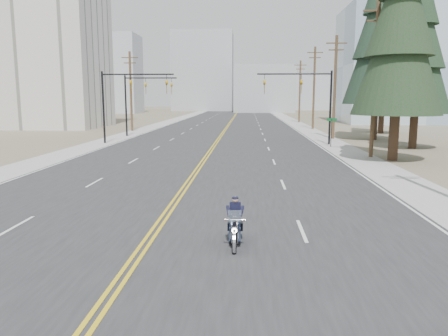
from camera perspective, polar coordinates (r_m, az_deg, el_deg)
ground_plane at (r=11.77m, az=-12.90°, el=-13.56°), size 400.00×400.00×0.00m
road at (r=80.60m, az=0.85°, el=6.01°), size 20.00×200.00×0.01m
sidewalk_left at (r=81.86m, az=-7.26°, el=5.99°), size 3.00×200.00×0.01m
sidewalk_right at (r=80.98m, az=9.06°, el=5.92°), size 3.00×200.00×0.01m
traffic_mast_left at (r=44.11m, az=-13.03°, el=9.54°), size 7.10×0.26×7.00m
traffic_mast_right at (r=42.82m, az=11.09°, el=9.62°), size 7.10×0.26×7.00m
traffic_mast_far at (r=51.93m, az=-10.93°, el=9.46°), size 6.10×0.26×7.00m
street_sign at (r=41.23m, az=13.86°, el=5.19°), size 0.90×0.06×2.62m
utility_pole_b at (r=34.74m, az=19.11°, el=11.15°), size 2.20×0.30×11.50m
utility_pole_c at (r=49.33m, az=14.27°, el=10.36°), size 2.20×0.30×11.00m
utility_pole_d at (r=64.12m, az=11.68°, el=10.35°), size 2.20×0.30×11.50m
utility_pole_e at (r=80.97m, az=9.87°, el=9.95°), size 2.20×0.30×11.00m
utility_pole_left at (r=60.48m, az=-12.08°, el=9.94°), size 2.20×0.30×10.50m
apartment_block at (r=73.20m, az=-23.16°, el=16.74°), size 18.00×14.00×30.00m
glass_building at (r=85.62m, az=23.33°, el=12.16°), size 24.00×16.00×20.00m
haze_bldg_a at (r=131.24m, az=-14.12°, el=11.78°), size 14.00×12.00×22.00m
haze_bldg_b at (r=135.53m, az=5.22°, el=10.24°), size 18.00×14.00×14.00m
haze_bldg_c at (r=126.02m, az=20.46°, el=10.69°), size 16.00×12.00×18.00m
haze_bldg_d at (r=151.41m, az=-2.73°, el=12.42°), size 20.00×15.00×26.00m
haze_bldg_e at (r=161.91m, az=10.99°, el=9.58°), size 14.00×14.00×12.00m
haze_bldg_f at (r=150.17m, az=-17.93°, el=10.11°), size 12.00×12.00×16.00m
motorcyclist at (r=13.45m, az=1.44°, el=-7.04°), size 0.83×1.91×1.49m
conifer_near at (r=33.87m, az=22.08°, el=16.93°), size 6.21×6.21×16.43m
conifer_mid at (r=42.55m, az=24.15°, el=14.47°), size 5.87×5.87×15.65m
conifer_tall at (r=50.03m, az=19.58°, el=16.12°), size 6.87×6.87×19.09m
conifer_far at (r=58.98m, az=20.24°, el=13.13°), size 5.93×5.93×15.87m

